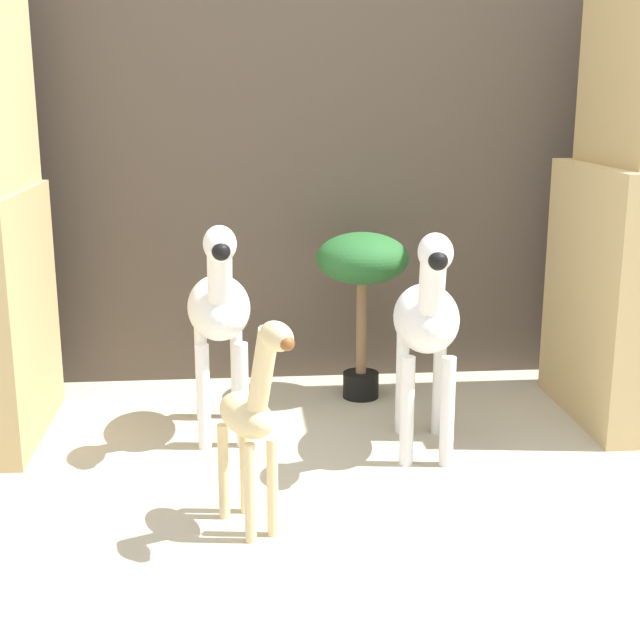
# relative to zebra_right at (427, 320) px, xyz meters

# --- Properties ---
(ground_plane) EXTENTS (14.00, 14.00, 0.00)m
(ground_plane) POSITION_rel_zebra_right_xyz_m (-0.32, -0.53, -0.43)
(ground_plane) COLOR #B2A88E
(wall_back) EXTENTS (6.40, 0.08, 2.20)m
(wall_back) POSITION_rel_zebra_right_xyz_m (-0.32, 0.84, 0.67)
(wall_back) COLOR #473D33
(wall_back) RESTS_ON ground_plane
(zebra_right) EXTENTS (0.25, 0.53, 0.72)m
(zebra_right) POSITION_rel_zebra_right_xyz_m (0.00, 0.00, 0.00)
(zebra_right) COLOR white
(zebra_right) RESTS_ON ground_plane
(zebra_left) EXTENTS (0.22, 0.52, 0.72)m
(zebra_left) POSITION_rel_zebra_right_xyz_m (-0.63, 0.20, 0.00)
(zebra_left) COLOR white
(zebra_left) RESTS_ON ground_plane
(giraffe_figurine) EXTENTS (0.22, 0.34, 0.59)m
(giraffe_figurine) POSITION_rel_zebra_right_xyz_m (-0.54, -0.48, -0.11)
(giraffe_figurine) COLOR beige
(giraffe_figurine) RESTS_ON ground_plane
(potted_palm_front) EXTENTS (0.33, 0.33, 0.61)m
(potted_palm_front) POSITION_rel_zebra_right_xyz_m (-0.13, 0.53, 0.05)
(potted_palm_front) COLOR black
(potted_palm_front) RESTS_ON ground_plane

